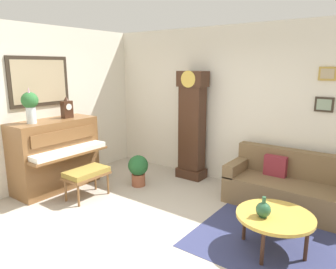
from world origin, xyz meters
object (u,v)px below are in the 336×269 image
mantel_clock (67,108)px  green_jug (263,210)px  grandfather_clock (192,128)px  flower_vase (30,104)px  piano_bench (87,174)px  potted_plant (138,168)px  piano (56,154)px  couch (292,188)px  coffee_table (275,217)px

mantel_clock → green_jug: bearing=-1.0°
grandfather_clock → flower_vase: bearing=-125.9°
piano_bench → potted_plant: 0.94m
piano → couch: 3.91m
piano_bench → flower_vase: (-0.76, -0.42, 1.12)m
flower_vase → green_jug: 3.78m
piano_bench → green_jug: bearing=3.8°
couch → green_jug: bearing=-87.6°
green_jug → potted_plant: green_jug is taller
piano_bench → couch: 3.21m
mantel_clock → green_jug: mantel_clock is taller
couch → potted_plant: 2.56m
couch → flower_vase: bearing=-150.2°
piano → mantel_clock: size_ratio=3.79×
potted_plant → piano: bearing=-139.8°
piano → couch: size_ratio=0.76×
grandfather_clock → potted_plant: (-0.53, -0.93, -0.64)m
piano → piano_bench: size_ratio=2.06×
potted_plant → coffee_table: bearing=-12.1°
piano_bench → couch: (2.77, 1.61, -0.09)m
coffee_table → piano_bench: bearing=-173.7°
couch → piano_bench: bearing=-149.9°
green_jug → grandfather_clock: bearing=140.6°
piano_bench → grandfather_clock: bearing=64.8°
piano → green_jug: (3.60, 0.22, -0.08)m
potted_plant → flower_vase: bearing=-129.8°
coffee_table → potted_plant: (-2.61, 0.56, -0.09)m
piano_bench → green_jug: size_ratio=2.92×
coffee_table → grandfather_clock: bearing=144.3°
piano → green_jug: piano is taller
mantel_clock → green_jug: (3.59, -0.07, -0.85)m
piano_bench → mantel_clock: mantel_clock is taller
piano_bench → couch: size_ratio=0.37×
potted_plant → piano_bench: bearing=-110.0°
mantel_clock → potted_plant: (1.08, 0.63, -1.06)m
grandfather_clock → flower_vase: 2.81m
piano → grandfather_clock: grandfather_clock is taller
mantel_clock → piano: bearing=-90.5°
flower_vase → potted_plant: (1.08, 1.30, -1.20)m
piano_bench → potted_plant: size_ratio=1.25×
coffee_table → flower_vase: flower_vase is taller
couch → mantel_clock: (-3.54, -1.36, 1.07)m
piano → flower_vase: (0.00, -0.38, 0.91)m
piano_bench → flower_vase: bearing=-151.4°
piano → piano_bench: 0.79m
piano_bench → grandfather_clock: (0.85, 1.81, 0.56)m
mantel_clock → piano_bench: bearing=-18.4°
green_jug → coffee_table: bearing=54.6°
flower_vase → potted_plant: bearing=50.2°
flower_vase → potted_plant: flower_vase is taller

